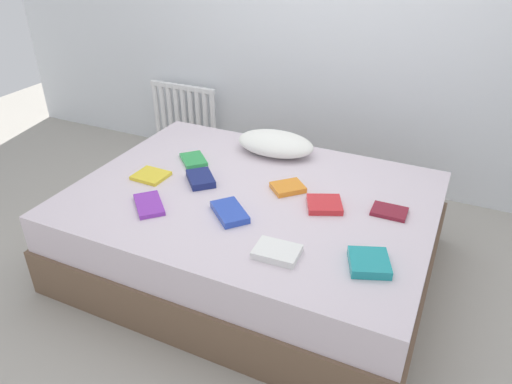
{
  "coord_description": "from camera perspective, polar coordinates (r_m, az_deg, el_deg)",
  "views": [
    {
      "loc": [
        0.99,
        -2.07,
        1.84
      ],
      "look_at": [
        0.0,
        0.05,
        0.48
      ],
      "focal_mm": 33.45,
      "sensor_mm": 36.0,
      "label": 1
    }
  ],
  "objects": [
    {
      "name": "textbook_navy",
      "position": [
        2.77,
        -6.64,
        1.59
      ],
      "size": [
        0.24,
        0.24,
        0.04
      ],
      "primitive_type": "cube",
      "rotation": [
        0.0,
        0.0,
        -0.82
      ],
      "color": "navy",
      "rests_on": "bed"
    },
    {
      "name": "textbook_teal",
      "position": [
        2.17,
        13.37,
        -8.22
      ],
      "size": [
        0.23,
        0.23,
        0.04
      ],
      "primitive_type": "cube",
      "rotation": [
        0.0,
        0.0,
        0.37
      ],
      "color": "teal",
      "rests_on": "bed"
    },
    {
      "name": "textbook_yellow",
      "position": [
        2.88,
        -12.46,
        1.92
      ],
      "size": [
        0.19,
        0.17,
        0.02
      ],
      "primitive_type": "cube",
      "rotation": [
        0.0,
        0.0,
        -0.03
      ],
      "color": "yellow",
      "rests_on": "bed"
    },
    {
      "name": "textbook_white",
      "position": [
        2.18,
        2.52,
        -7.16
      ],
      "size": [
        0.21,
        0.16,
        0.04
      ],
      "primitive_type": "cube",
      "rotation": [
        0.0,
        0.0,
        0.05
      ],
      "color": "white",
      "rests_on": "bed"
    },
    {
      "name": "bed",
      "position": [
        2.79,
        -0.44,
        -4.61
      ],
      "size": [
        2.0,
        1.5,
        0.5
      ],
      "color": "brown",
      "rests_on": "ground"
    },
    {
      "name": "textbook_purple",
      "position": [
        2.59,
        -12.68,
        -1.48
      ],
      "size": [
        0.26,
        0.26,
        0.02
      ],
      "primitive_type": "cube",
      "rotation": [
        0.0,
        0.0,
        -0.78
      ],
      "color": "purple",
      "rests_on": "bed"
    },
    {
      "name": "textbook_orange",
      "position": [
        2.68,
        3.83,
        0.55
      ],
      "size": [
        0.22,
        0.22,
        0.03
      ],
      "primitive_type": "cube",
      "rotation": [
        0.0,
        0.0,
        0.79
      ],
      "color": "orange",
      "rests_on": "bed"
    },
    {
      "name": "textbook_red",
      "position": [
        2.55,
        8.19,
        -1.48
      ],
      "size": [
        0.23,
        0.23,
        0.03
      ],
      "primitive_type": "cube",
      "rotation": [
        0.0,
        0.0,
        0.42
      ],
      "color": "red",
      "rests_on": "bed"
    },
    {
      "name": "textbook_maroon",
      "position": [
        2.57,
        15.66,
        -2.25
      ],
      "size": [
        0.18,
        0.13,
        0.02
      ],
      "primitive_type": "cube",
      "rotation": [
        0.0,
        0.0,
        0.01
      ],
      "color": "maroon",
      "rests_on": "bed"
    },
    {
      "name": "textbook_green",
      "position": [
        3.03,
        -7.49,
        3.86
      ],
      "size": [
        0.24,
        0.24,
        0.02
      ],
      "primitive_type": "cube",
      "rotation": [
        0.0,
        0.0,
        -0.77
      ],
      "color": "green",
      "rests_on": "bed"
    },
    {
      "name": "textbook_blue",
      "position": [
        2.46,
        -3.16,
        -2.43
      ],
      "size": [
        0.26,
        0.26,
        0.04
      ],
      "primitive_type": "cube",
      "rotation": [
        0.0,
        0.0,
        -0.73
      ],
      "color": "#2847B7",
      "rests_on": "bed"
    },
    {
      "name": "radiator",
      "position": [
        4.22,
        -8.59,
        9.13
      ],
      "size": [
        0.62,
        0.04,
        0.53
      ],
      "color": "white",
      "rests_on": "ground"
    },
    {
      "name": "pillow",
      "position": [
        3.09,
        2.34,
        5.82
      ],
      "size": [
        0.51,
        0.31,
        0.13
      ],
      "primitive_type": "ellipsoid",
      "color": "white",
      "rests_on": "bed"
    },
    {
      "name": "ground_plane",
      "position": [
        2.94,
        -0.42,
        -8.57
      ],
      "size": [
        8.0,
        8.0,
        0.0
      ],
      "primitive_type": "plane",
      "color": "#9E998E"
    }
  ]
}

